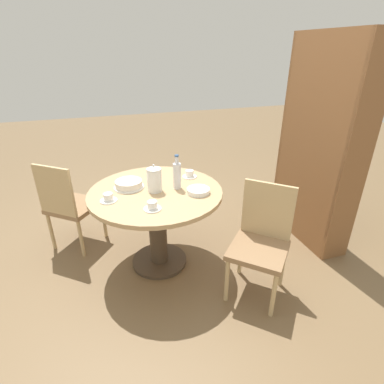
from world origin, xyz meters
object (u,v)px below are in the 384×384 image
cup_a (190,174)px  cup_b (152,206)px  water_bottle (177,175)px  bookshelf (318,148)px  chair_a (261,240)px  coffee_pot (154,179)px  chair_b (69,204)px  cake_main (129,184)px  cup_c (108,198)px

cup_a → cup_b: 0.67m
water_bottle → bookshelf: bearing=90.8°
bookshelf → water_bottle: bookshelf is taller
bookshelf → cup_a: (-0.18, -1.23, -0.19)m
chair_a → coffee_pot: 0.98m
water_bottle → chair_b: bearing=-119.3°
water_bottle → cake_main: water_bottle is taller
cup_c → chair_a: bearing=65.4°
chair_b → bookshelf: bearing=-153.6°
coffee_pot → cup_b: 0.33m
bookshelf → water_bottle: 1.41m
bookshelf → coffee_pot: 1.60m
chair_a → cup_c: 1.23m
cake_main → cup_a: size_ratio=1.92×
bookshelf → cup_c: size_ratio=14.73×
chair_a → coffee_pot: coffee_pot is taller
chair_a → cake_main: 1.18m
coffee_pot → water_bottle: size_ratio=0.80×
coffee_pot → cup_c: (0.07, -0.38, -0.08)m
coffee_pot → cup_a: size_ratio=1.78×
water_bottle → cup_b: size_ratio=2.22×
water_bottle → cup_b: (0.30, -0.27, -0.09)m
bookshelf → chair_b: bearing=77.8°
cup_a → chair_a: bearing=24.2°
chair_a → water_bottle: bearing=175.9°
bookshelf → cup_b: (0.32, -1.68, -0.19)m
cup_b → bookshelf: bearing=100.8°
chair_b → cake_main: 0.74m
water_bottle → chair_a: bearing=42.4°
chair_a → cup_c: bearing=-161.1°
cup_c → cup_b: bearing=51.9°
cup_b → chair_a: bearing=71.5°
bookshelf → coffee_pot: bearing=90.6°
chair_b → cup_a: bearing=-157.8°
chair_a → bookshelf: 1.17m
chair_a → cup_c: (-0.50, -1.09, 0.29)m
cup_a → bookshelf: bearing=81.7°
chair_b → water_bottle: water_bottle is taller
bookshelf → cake_main: 1.81m
chair_a → water_bottle: water_bottle is taller
water_bottle → cup_c: (0.07, -0.58, -0.09)m
chair_a → bookshelf: (-0.58, 0.89, 0.49)m
chair_a → cup_b: 0.88m
bookshelf → cup_b: bookshelf is taller
cup_a → cup_c: size_ratio=1.00×
bookshelf → cup_a: size_ratio=14.73×
water_bottle → cup_b: water_bottle is taller
chair_a → cup_b: bearing=-155.0°
coffee_pot → cup_a: coffee_pot is taller
coffee_pot → cup_b: coffee_pot is taller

